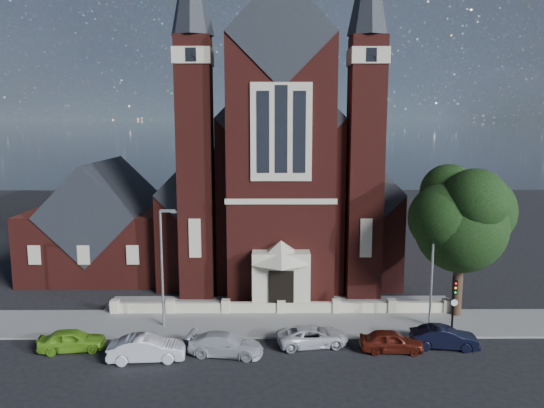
% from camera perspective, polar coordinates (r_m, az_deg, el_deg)
% --- Properties ---
extents(ground, '(120.00, 120.00, 0.00)m').
position_cam_1_polar(ground, '(47.20, 0.75, -8.06)').
color(ground, black).
rests_on(ground, ground).
extents(pavement_strip, '(60.00, 5.00, 0.12)m').
position_cam_1_polar(pavement_strip, '(37.30, 1.06, -12.80)').
color(pavement_strip, gray).
rests_on(pavement_strip, ground).
extents(forecourt_paving, '(26.00, 3.00, 0.14)m').
position_cam_1_polar(forecourt_paving, '(41.04, 0.93, -10.72)').
color(forecourt_paving, gray).
rests_on(forecourt_paving, ground).
extents(forecourt_wall, '(24.00, 0.40, 0.90)m').
position_cam_1_polar(forecourt_wall, '(39.16, 0.99, -11.71)').
color(forecourt_wall, '#BBB195').
rests_on(forecourt_wall, ground).
extents(church, '(20.01, 34.90, 29.20)m').
position_cam_1_polar(church, '(53.37, 0.61, 2.91)').
color(church, '#4A1813').
rests_on(church, ground).
extents(parish_hall, '(12.00, 12.20, 10.24)m').
position_cam_1_polar(parish_hall, '(51.39, -17.46, -2.45)').
color(parish_hall, '#4A1813').
rests_on(parish_hall, ground).
extents(street_tree, '(6.40, 6.60, 10.70)m').
position_cam_1_polar(street_tree, '(38.89, 19.95, -1.75)').
color(street_tree, black).
rests_on(street_tree, ground).
extents(street_lamp_left, '(1.16, 0.22, 8.09)m').
position_cam_1_polar(street_lamp_left, '(36.04, -11.64, -6.06)').
color(street_lamp_left, gray).
rests_on(street_lamp_left, ground).
extents(street_lamp_right, '(1.16, 0.22, 8.09)m').
position_cam_1_polar(street_lamp_right, '(37.01, 17.01, -5.87)').
color(street_lamp_right, gray).
rests_on(street_lamp_right, ground).
extents(traffic_signal, '(0.28, 0.42, 4.00)m').
position_cam_1_polar(traffic_signal, '(36.43, 18.98, -9.52)').
color(traffic_signal, black).
rests_on(traffic_signal, ground).
extents(car_lime_van, '(4.13, 2.15, 1.34)m').
position_cam_1_polar(car_lime_van, '(35.29, -20.71, -13.53)').
color(car_lime_van, '#66A420').
rests_on(car_lime_van, ground).
extents(car_silver_a, '(4.55, 1.97, 1.46)m').
position_cam_1_polar(car_silver_a, '(32.74, -13.33, -14.88)').
color(car_silver_a, silver).
rests_on(car_silver_a, ground).
extents(car_silver_b, '(4.74, 2.52, 1.31)m').
position_cam_1_polar(car_silver_b, '(32.74, -5.02, -14.81)').
color(car_silver_b, '#B8BBC1').
rests_on(car_silver_b, ground).
extents(car_white_suv, '(4.69, 2.71, 1.23)m').
position_cam_1_polar(car_white_suv, '(33.93, 4.37, -13.98)').
color(car_white_suv, silver).
rests_on(car_white_suv, ground).
extents(car_dark_red, '(3.90, 1.71, 1.31)m').
position_cam_1_polar(car_dark_red, '(33.84, 12.71, -14.18)').
color(car_dark_red, '#4F160D').
rests_on(car_dark_red, ground).
extents(car_navy, '(4.19, 1.87, 1.34)m').
position_cam_1_polar(car_navy, '(35.13, 18.04, -13.50)').
color(car_navy, black).
rests_on(car_navy, ground).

